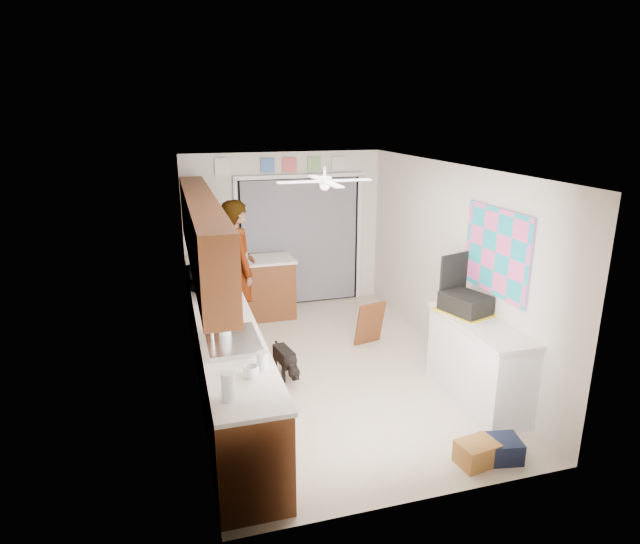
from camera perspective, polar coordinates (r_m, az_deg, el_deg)
floor at (r=6.85m, az=0.94°, el=-10.19°), size 5.00×5.00×0.00m
ceiling at (r=6.13m, az=1.05°, el=11.11°), size 5.00×5.00×0.00m
wall_back at (r=8.72m, az=-3.84°, el=4.45°), size 3.20×0.00×3.20m
wall_front at (r=4.22m, az=11.14°, el=-9.66°), size 3.20×0.00×3.20m
wall_left at (r=6.12m, az=-13.47°, el=-1.34°), size 0.00×5.00×5.00m
wall_right at (r=7.00m, az=13.62°, el=0.92°), size 0.00×5.00×5.00m
left_base_cabinets at (r=6.43m, az=-10.30°, el=-7.91°), size 0.60×4.80×0.90m
left_countertop at (r=6.25m, az=-10.43°, el=-3.98°), size 0.62×4.80×0.04m
upper_cabinets at (r=6.18m, az=-12.44°, el=4.19°), size 0.32×4.00×0.80m
sink_basin at (r=5.31m, az=-9.30°, el=-7.32°), size 0.50×0.76×0.06m
faucet at (r=5.26m, az=-11.41°, el=-6.57°), size 0.03×0.03×0.22m
peninsula_base at (r=8.37m, az=-6.34°, el=-1.83°), size 1.00×0.60×0.90m
peninsula_top at (r=8.24m, az=-6.44°, el=1.27°), size 1.04×0.64×0.04m
back_opening_recess at (r=8.80m, az=-2.17°, el=3.24°), size 2.00×0.06×2.10m
curtain_panel at (r=8.76m, az=-2.11°, el=3.18°), size 1.90×0.03×2.05m
door_trim_left at (r=8.59m, az=-8.75°, el=2.72°), size 0.06×0.04×2.10m
door_trim_right at (r=9.06m, az=4.15°, el=3.61°), size 0.06×0.04×2.10m
door_trim_head at (r=8.58m, az=-2.21°, el=10.16°), size 2.10×0.04×0.06m
header_frame_1 at (r=8.48m, az=-5.61°, el=11.24°), size 0.22×0.02×0.22m
header_frame_2 at (r=8.56m, az=-3.26°, el=11.34°), size 0.22×0.02×0.22m
header_frame_3 at (r=8.65m, az=-0.63°, el=11.43°), size 0.22×0.02×0.22m
header_frame_4 at (r=8.77m, az=1.94°, el=11.49°), size 0.22×0.02×0.22m
route66_sign at (r=8.39m, az=-10.40°, el=10.99°), size 0.22×0.02×0.26m
right_counter_base at (r=6.20m, az=16.53°, el=-9.34°), size 0.50×1.40×0.90m
right_counter_top at (r=6.01m, az=16.82°, el=-5.31°), size 0.54×1.44×0.04m
abstract_painting at (r=6.07m, az=18.30°, el=2.05°), size 0.03×1.15×0.95m
ceiling_fan at (r=6.34m, az=0.51°, el=9.66°), size 1.14×1.14×0.24m
microwave at (r=6.74m, az=-11.29°, el=-0.84°), size 0.62×0.71×0.33m
soap_bottle at (r=5.38m, az=-10.14°, el=-5.40°), size 0.14×0.14×0.32m
cup at (r=4.63m, az=-7.37°, el=-10.49°), size 0.16×0.16×0.11m
jar_a at (r=4.77m, az=-6.13°, el=-9.31°), size 0.12×0.12×0.15m
paper_towel_roll at (r=4.29m, az=-9.80°, el=-11.97°), size 0.14×0.14×0.24m
suitcase at (r=6.20m, az=15.24°, el=-3.24°), size 0.51×0.59×0.21m
suitcase_rim at (r=6.23m, az=15.16°, el=-4.19°), size 0.60×0.69×0.02m
suitcase_lid at (r=6.35m, az=14.08°, el=-0.28°), size 0.41×0.16×0.50m
cardboard_box at (r=5.35m, az=16.40°, el=-18.03°), size 0.39×0.31×0.22m
navy_crate at (r=5.48m, az=18.73°, el=-17.44°), size 0.39×0.34×0.21m
cabinet_door_panel at (r=7.40m, az=5.34°, el=-5.48°), size 0.45×0.25×0.62m
man at (r=7.55m, az=-8.61°, el=0.27°), size 0.55×0.76×1.97m
dog at (r=6.56m, az=-3.84°, el=-9.46°), size 0.32×0.56×0.42m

